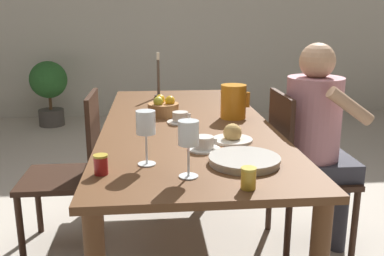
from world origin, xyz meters
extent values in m
plane|color=beige|center=(0.00, 0.00, 0.00)|extent=(20.00, 20.00, 0.00)
cube|color=beige|center=(0.00, 3.42, 1.30)|extent=(10.00, 0.06, 2.60)
cube|color=brown|center=(0.00, 0.00, 0.72)|extent=(0.89, 2.06, 0.03)
cylinder|color=brown|center=(-0.39, 0.97, 0.35)|extent=(0.07, 0.07, 0.70)
cylinder|color=brown|center=(0.39, 0.97, 0.35)|extent=(0.07, 0.07, 0.70)
cylinder|color=#331E14|center=(0.89, 0.13, 0.20)|extent=(0.04, 0.04, 0.40)
cylinder|color=#331E14|center=(0.89, -0.24, 0.20)|extent=(0.04, 0.04, 0.40)
cylinder|color=#331E14|center=(0.52, 0.13, 0.20)|extent=(0.04, 0.04, 0.40)
cylinder|color=#331E14|center=(0.52, -0.24, 0.20)|extent=(0.04, 0.04, 0.40)
cube|color=#331E14|center=(0.71, -0.06, 0.42)|extent=(0.42, 0.42, 0.03)
cube|color=#331E14|center=(0.51, -0.06, 0.66)|extent=(0.03, 0.39, 0.46)
cylinder|color=#331E14|center=(-0.89, -0.14, 0.20)|extent=(0.04, 0.04, 0.40)
cylinder|color=#331E14|center=(-0.89, 0.23, 0.20)|extent=(0.04, 0.04, 0.40)
cylinder|color=#331E14|center=(-0.52, -0.14, 0.20)|extent=(0.04, 0.04, 0.40)
cylinder|color=#331E14|center=(-0.52, 0.23, 0.20)|extent=(0.04, 0.04, 0.40)
cube|color=#331E14|center=(-0.71, 0.04, 0.42)|extent=(0.42, 0.42, 0.03)
cube|color=#331E14|center=(-0.51, 0.04, 0.66)|extent=(0.03, 0.39, 0.46)
cylinder|color=#33333D|center=(0.85, 0.02, 0.22)|extent=(0.09, 0.09, 0.43)
cylinder|color=#33333D|center=(0.85, -0.14, 0.22)|extent=(0.09, 0.09, 0.43)
cube|color=#33333D|center=(0.78, -0.06, 0.48)|extent=(0.30, 0.34, 0.11)
cylinder|color=#B77A84|center=(0.69, -0.06, 0.75)|extent=(0.30, 0.30, 0.46)
sphere|color=tan|center=(0.69, -0.06, 1.07)|extent=(0.19, 0.19, 0.19)
cylinder|color=tan|center=(0.79, -0.27, 0.87)|extent=(0.25, 0.06, 0.20)
cylinder|color=orange|center=(0.27, 0.08, 0.83)|extent=(0.14, 0.14, 0.19)
cube|color=orange|center=(0.35, 0.08, 0.84)|extent=(0.02, 0.02, 0.09)
cone|color=orange|center=(0.21, 0.08, 0.91)|extent=(0.04, 0.04, 0.04)
cylinder|color=white|center=(-0.21, -0.66, 0.74)|extent=(0.07, 0.07, 0.00)
cylinder|color=white|center=(-0.21, -0.66, 0.80)|extent=(0.01, 0.01, 0.12)
cylinder|color=white|center=(-0.21, -0.66, 0.90)|extent=(0.07, 0.07, 0.09)
cylinder|color=white|center=(-0.06, -0.81, 0.74)|extent=(0.07, 0.07, 0.00)
cylinder|color=white|center=(-0.06, -0.81, 0.80)|extent=(0.01, 0.01, 0.12)
cylinder|color=white|center=(-0.06, -0.81, 0.90)|extent=(0.07, 0.07, 0.09)
cylinder|color=red|center=(-0.06, -0.81, 0.88)|extent=(0.06, 0.06, 0.05)
cylinder|color=silver|center=(0.03, -0.49, 0.74)|extent=(0.15, 0.15, 0.01)
cylinder|color=silver|center=(0.03, -0.49, 0.77)|extent=(0.09, 0.09, 0.05)
cube|color=silver|center=(0.08, -0.49, 0.77)|extent=(0.01, 0.01, 0.03)
cylinder|color=silver|center=(-0.03, 0.00, 0.74)|extent=(0.15, 0.15, 0.01)
cylinder|color=silver|center=(-0.03, 0.00, 0.77)|extent=(0.09, 0.09, 0.05)
cube|color=silver|center=(0.01, 0.00, 0.77)|extent=(0.01, 0.01, 0.03)
cylinder|color=#B7B2A8|center=(0.17, -0.69, 0.74)|extent=(0.28, 0.28, 0.02)
cylinder|color=#B7B2A8|center=(0.17, -0.69, 0.76)|extent=(0.28, 0.28, 0.01)
cylinder|color=silver|center=(0.18, -0.37, 0.74)|extent=(0.19, 0.19, 0.01)
sphere|color=tan|center=(0.18, -0.37, 0.77)|extent=(0.09, 0.09, 0.09)
cylinder|color=gold|center=(0.13, -0.93, 0.77)|extent=(0.05, 0.05, 0.07)
cylinder|color=gold|center=(0.13, -0.93, 0.80)|extent=(0.05, 0.05, 0.01)
cylinder|color=#A81E1E|center=(-0.38, -0.75, 0.77)|extent=(0.05, 0.05, 0.07)
cylinder|color=gold|center=(-0.38, -0.75, 0.80)|extent=(0.05, 0.05, 0.01)
cylinder|color=#9E6B3D|center=(-0.12, 0.18, 0.77)|extent=(0.18, 0.18, 0.07)
sphere|color=gold|center=(-0.08, 0.17, 0.82)|extent=(0.06, 0.06, 0.06)
sphere|color=gold|center=(-0.14, 0.21, 0.82)|extent=(0.06, 0.06, 0.06)
sphere|color=gold|center=(-0.15, 0.15, 0.82)|extent=(0.06, 0.06, 0.06)
cylinder|color=#4C4238|center=(-0.14, 0.77, 0.74)|extent=(0.06, 0.06, 0.01)
cylinder|color=#4C4238|center=(-0.14, 0.77, 0.87)|extent=(0.02, 0.02, 0.25)
cylinder|color=beige|center=(-0.14, 0.77, 1.02)|extent=(0.02, 0.02, 0.05)
cylinder|color=#4C4742|center=(-1.41, 2.94, 0.10)|extent=(0.30, 0.30, 0.20)
cylinder|color=brown|center=(-1.41, 2.94, 0.28)|extent=(0.04, 0.04, 0.18)
sphere|color=#2D6B2D|center=(-1.41, 2.94, 0.56)|extent=(0.44, 0.44, 0.44)
camera|label=1|loc=(-0.18, -2.25, 1.30)|focal=40.00mm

